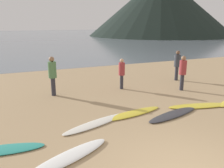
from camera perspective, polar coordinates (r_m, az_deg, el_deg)
ground_plane at (r=14.02m, az=-9.94°, el=0.76°), size 120.00×120.00×0.20m
ocean_water at (r=66.71m, az=-21.30°, el=10.95°), size 140.00×100.00×0.01m
headland_hill at (r=65.59m, az=11.74°, el=18.36°), size 37.45×37.45×15.49m
surfboard_2 at (r=6.07m, az=-10.43°, el=-17.13°), size 2.43×1.47×0.09m
surfboard_3 at (r=7.77m, az=-4.02°, el=-9.61°), size 2.55×1.27×0.06m
surfboard_4 at (r=8.58m, az=5.08°, el=-7.19°), size 2.56×0.92×0.06m
surfboard_5 at (r=8.75m, az=14.86°, el=-7.17°), size 2.56×1.12×0.07m
surfboard_6 at (r=9.95m, az=20.79°, el=-5.00°), size 2.71×1.20×0.06m
person_0 at (r=10.80m, az=-14.40°, el=2.67°), size 0.36×0.36×1.79m
person_1 at (r=11.57m, az=2.40°, el=3.14°), size 0.31×0.31×1.54m
person_2 at (r=11.84m, az=16.96°, el=3.26°), size 0.34×0.34×1.71m
person_3 at (r=13.88m, az=15.69°, el=4.99°), size 0.35×0.35×1.72m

